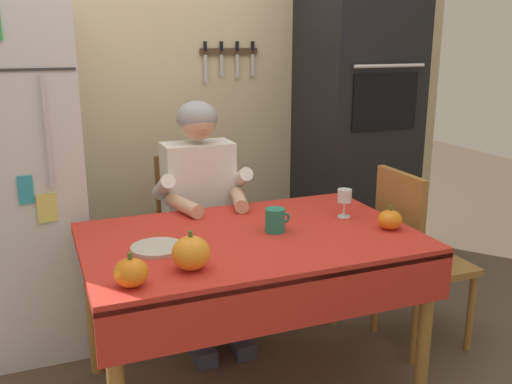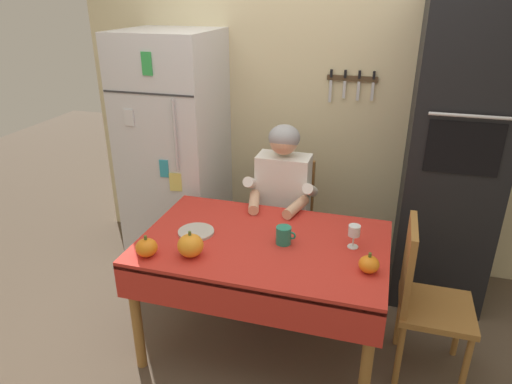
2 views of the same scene
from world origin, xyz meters
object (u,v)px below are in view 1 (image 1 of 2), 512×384
at_px(dining_table, 252,255).
at_px(wine_glass, 345,197).
at_px(serving_tray, 157,248).
at_px(wall_oven, 356,121).
at_px(chair_right_side, 413,252).
at_px(pumpkin_medium, 390,220).
at_px(pumpkin_large, 191,253).
at_px(pumpkin_small, 131,273).
at_px(seated_person, 202,201).
at_px(coffee_mug, 275,220).
at_px(chair_behind_person, 194,231).
at_px(refrigerator, 9,174).

height_order(dining_table, wine_glass, wine_glass).
relative_size(wine_glass, serving_tray, 0.63).
relative_size(wall_oven, serving_tray, 9.89).
bearing_deg(wall_oven, chair_right_side, -100.03).
xyz_separation_m(wine_glass, pumpkin_medium, (0.10, -0.22, -0.05)).
xyz_separation_m(pumpkin_large, pumpkin_small, (-0.23, -0.07, -0.01)).
bearing_deg(seated_person, dining_table, -86.30).
bearing_deg(pumpkin_medium, coffee_mug, 161.77).
height_order(chair_behind_person, pumpkin_small, chair_behind_person).
distance_m(chair_behind_person, serving_tray, 0.91).
relative_size(refrigerator, serving_tray, 8.47).
xyz_separation_m(chair_right_side, pumpkin_large, (-1.23, -0.32, 0.29)).
height_order(seated_person, chair_right_side, seated_person).
bearing_deg(dining_table, pumpkin_small, -150.89).
bearing_deg(coffee_mug, pumpkin_small, -153.73).
height_order(wine_glass, serving_tray, wine_glass).
relative_size(refrigerator, pumpkin_small, 14.93).
height_order(coffee_mug, serving_tray, coffee_mug).
distance_m(dining_table, pumpkin_small, 0.65).
bearing_deg(coffee_mug, wine_glass, 10.09).
bearing_deg(pumpkin_large, chair_right_side, 14.76).
distance_m(chair_behind_person, seated_person, 0.29).
height_order(wall_oven, seated_person, wall_oven).
height_order(chair_behind_person, coffee_mug, chair_behind_person).
xyz_separation_m(coffee_mug, serving_tray, (-0.52, -0.03, -0.04)).
height_order(chair_behind_person, serving_tray, chair_behind_person).
xyz_separation_m(seated_person, wine_glass, (0.54, -0.51, 0.10)).
bearing_deg(coffee_mug, pumpkin_medium, -18.23).
distance_m(dining_table, pumpkin_medium, 0.62).
xyz_separation_m(refrigerator, serving_tray, (0.55, -0.89, -0.15)).
bearing_deg(seated_person, pumpkin_large, -109.02).
relative_size(wall_oven, pumpkin_medium, 19.22).
bearing_deg(chair_behind_person, chair_right_side, -37.22).
bearing_deg(pumpkin_small, coffee_mug, 26.27).
relative_size(wall_oven, seated_person, 1.69).
bearing_deg(coffee_mug, pumpkin_large, -149.14).
bearing_deg(wall_oven, pumpkin_small, -142.51).
relative_size(dining_table, chair_right_side, 1.51).
bearing_deg(refrigerator, seated_person, -17.05).
relative_size(refrigerator, chair_behind_person, 1.94).
distance_m(refrigerator, dining_table, 1.32).
relative_size(chair_behind_person, pumpkin_medium, 8.51).
bearing_deg(wall_oven, seated_person, -163.68).
bearing_deg(coffee_mug, chair_right_side, 4.13).
bearing_deg(pumpkin_large, wine_glass, 22.07).
height_order(coffee_mug, pumpkin_medium, pumpkin_medium).
bearing_deg(wall_oven, coffee_mug, -136.02).
xyz_separation_m(dining_table, serving_tray, (-0.40, -0.01, 0.09)).
bearing_deg(chair_behind_person, pumpkin_medium, -55.66).
height_order(seated_person, serving_tray, seated_person).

